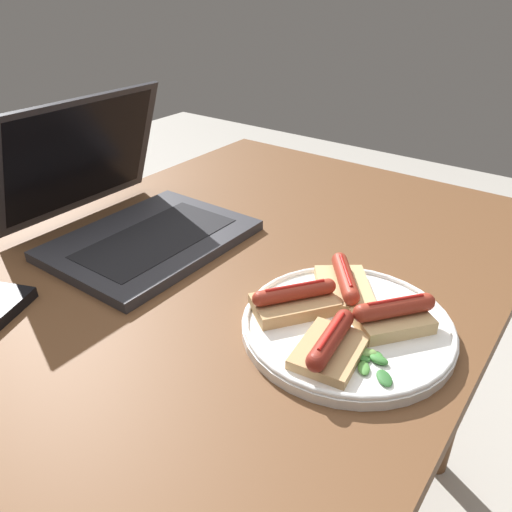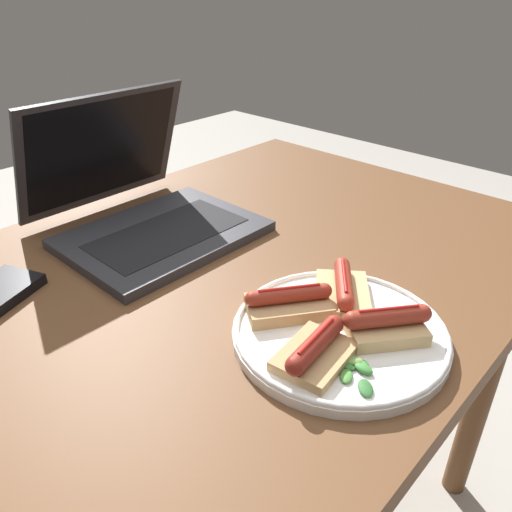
% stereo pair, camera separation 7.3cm
% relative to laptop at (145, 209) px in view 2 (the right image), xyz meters
% --- Properties ---
extents(desk, '(1.22, 0.82, 0.77)m').
position_rel_laptop_xyz_m(desk, '(-0.01, -0.20, -0.14)').
color(desk, brown).
rests_on(desk, ground_plane).
extents(laptop, '(0.33, 0.34, 0.24)m').
position_rel_laptop_xyz_m(laptop, '(0.00, 0.00, 0.00)').
color(laptop, '#2D2D33').
rests_on(laptop, desk).
extents(plate, '(0.28, 0.28, 0.02)m').
position_rel_laptop_xyz_m(plate, '(-0.01, -0.44, -0.03)').
color(plate, white).
rests_on(plate, desk).
extents(sausage_toast_left, '(0.12, 0.09, 0.04)m').
position_rel_laptop_xyz_m(sausage_toast_left, '(-0.08, -0.45, -0.02)').
color(sausage_toast_left, tan).
rests_on(sausage_toast_left, plate).
extents(sausage_toast_middle, '(0.11, 0.11, 0.05)m').
position_rel_laptop_xyz_m(sausage_toast_middle, '(0.01, -0.49, -0.01)').
color(sausage_toast_middle, tan).
rests_on(sausage_toast_middle, plate).
extents(sausage_toast_right, '(0.13, 0.12, 0.04)m').
position_rel_laptop_xyz_m(sausage_toast_right, '(0.05, -0.40, -0.01)').
color(sausage_toast_right, tan).
rests_on(sausage_toast_right, plate).
extents(sausage_toast_extra, '(0.13, 0.12, 0.04)m').
position_rel_laptop_xyz_m(sausage_toast_extra, '(-0.03, -0.37, -0.01)').
color(sausage_toast_extra, tan).
rests_on(sausage_toast_extra, plate).
extents(salad_pile, '(0.06, 0.06, 0.01)m').
position_rel_laptop_xyz_m(salad_pile, '(-0.07, -0.50, -0.03)').
color(salad_pile, '#387A33').
rests_on(salad_pile, plate).
extents(external_drive, '(0.12, 0.11, 0.02)m').
position_rel_laptop_xyz_m(external_drive, '(-0.27, -0.01, -0.04)').
color(external_drive, black).
rests_on(external_drive, desk).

